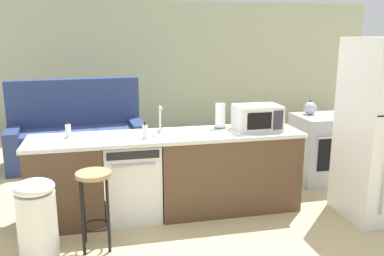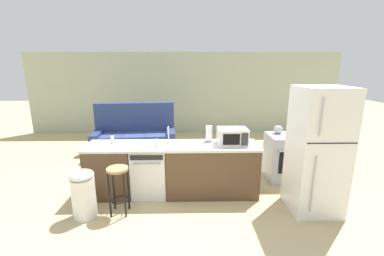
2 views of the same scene
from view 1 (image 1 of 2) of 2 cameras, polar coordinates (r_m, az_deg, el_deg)
ground_plane at (r=4.65m, az=-5.10°, el=-11.83°), size 24.00×24.00×0.00m
wall_back at (r=8.45m, az=-7.09°, el=8.57°), size 10.00×0.06×2.60m
kitchen_counter at (r=4.52m, az=-2.18°, el=-6.76°), size 2.94×0.66×0.90m
dishwasher at (r=4.46m, az=-8.41°, el=-7.14°), size 0.58×0.61×0.84m
stove_range at (r=5.74m, az=17.98°, el=-2.74°), size 0.76×0.68×0.90m
refrigerator at (r=4.74m, az=25.09°, el=-0.25°), size 0.72×0.73×1.92m
microwave at (r=4.60m, az=9.14°, el=1.47°), size 0.50×0.37×0.28m
sink_faucet at (r=4.41m, az=-4.47°, el=0.97°), size 0.07×0.18×0.30m
paper_towel_roll at (r=4.64m, az=3.99°, el=1.67°), size 0.14×0.14×0.28m
soap_bottle at (r=4.20m, az=-6.61°, el=-0.52°), size 0.06×0.06×0.18m
dish_soap_bottle at (r=4.40m, az=-16.99°, el=-0.37°), size 0.06×0.06×0.18m
kettle at (r=5.65m, az=16.25°, el=2.70°), size 0.21×0.17×0.19m
bar_stool at (r=3.85m, az=-13.53°, el=-8.94°), size 0.32×0.32×0.74m
trash_bin at (r=3.87m, az=-20.93°, el=-11.83°), size 0.35×0.35×0.74m
couch at (r=6.56m, az=-15.80°, el=-1.16°), size 2.07×1.07×1.27m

